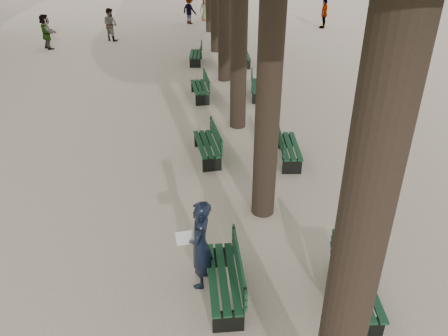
{
  "coord_description": "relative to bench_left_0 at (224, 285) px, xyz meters",
  "views": [
    {
      "loc": [
        -0.14,
        -5.28,
        5.8
      ],
      "look_at": [
        0.6,
        3.0,
        1.2
      ],
      "focal_mm": 35.0,
      "sensor_mm": 36.0,
      "label": 1
    }
  ],
  "objects": [
    {
      "name": "ground",
      "position": [
        -0.37,
        -0.43,
        -0.27
      ],
      "size": [
        120.0,
        120.0,
        0.0
      ],
      "primitive_type": "plane",
      "color": "#BCA48E",
      "rests_on": "ground"
    },
    {
      "name": "bench_left_0",
      "position": [
        0.0,
        0.0,
        0.0
      ],
      "size": [
        0.58,
        1.8,
        0.92
      ],
      "color": "black",
      "rests_on": "ground"
    },
    {
      "name": "bench_left_1",
      "position": [
        -0.0,
        5.36,
        0.0
      ],
      "size": [
        0.76,
        1.85,
        0.92
      ],
      "color": "black",
      "rests_on": "ground"
    },
    {
      "name": "bench_left_2",
      "position": [
        -0.0,
        10.35,
        0.0
      ],
      "size": [
        0.71,
        1.84,
        0.92
      ],
      "color": "black",
      "rests_on": "ground"
    },
    {
      "name": "bench_left_3",
      "position": [
        -0.0,
        15.33,
        0.0
      ],
      "size": [
        0.71,
        1.84,
        0.92
      ],
      "color": "black",
      "rests_on": "ground"
    },
    {
      "name": "bench_right_0",
      "position": [
        2.27,
        -0.34,
        0.0
      ],
      "size": [
        0.73,
        1.84,
        0.92
      ],
      "color": "black",
      "rests_on": "ground"
    },
    {
      "name": "bench_right_1",
      "position": [
        2.27,
        5.02,
        0.0
      ],
      "size": [
        0.71,
        1.84,
        0.92
      ],
      "color": "black",
      "rests_on": "ground"
    },
    {
      "name": "bench_right_2",
      "position": [
        2.27,
        10.31,
        0.0
      ],
      "size": [
        0.8,
        1.86,
        0.92
      ],
      "color": "black",
      "rests_on": "ground"
    },
    {
      "name": "bench_right_3",
      "position": [
        2.27,
        14.87,
        0.0
      ],
      "size": [
        0.64,
        1.82,
        0.92
      ],
      "color": "black",
      "rests_on": "ground"
    },
    {
      "name": "man_with_map",
      "position": [
        -0.38,
        0.39,
        0.61
      ],
      "size": [
        0.68,
        0.76,
        1.76
      ],
      "color": "black",
      "rests_on": "ground"
    },
    {
      "name": "pedestrian_b",
      "position": [
        -0.08,
        25.23,
        0.64
      ],
      "size": [
        1.08,
        1.1,
        1.82
      ],
      "primitive_type": "imported",
      "rotation": [
        0.0,
        0.0,
        2.34
      ],
      "color": "#262628",
      "rests_on": "ground"
    },
    {
      "name": "pedestrian_e",
      "position": [
        -7.84,
        18.9,
        0.63
      ],
      "size": [
        1.24,
        1.59,
        1.81
      ],
      "primitive_type": "imported",
      "rotation": [
        0.0,
        0.0,
        2.17
      ],
      "color": "#262628",
      "rests_on": "ground"
    },
    {
      "name": "pedestrian_d",
      "position": [
        1.02,
        26.31,
        0.52
      ],
      "size": [
        0.82,
        0.45,
        1.58
      ],
      "primitive_type": "imported",
      "rotation": [
        0.0,
        0.0,
        0.18
      ],
      "color": "#262628",
      "rests_on": "ground"
    },
    {
      "name": "pedestrian_a",
      "position": [
        -4.7,
        20.62,
        0.63
      ],
      "size": [
        0.92,
        0.81,
        1.8
      ],
      "primitive_type": "imported",
      "rotation": [
        0.0,
        0.0,
        2.51
      ],
      "color": "#262628",
      "rests_on": "ground"
    },
    {
      "name": "pedestrian_c",
      "position": [
        8.54,
        23.01,
        0.63
      ],
      "size": [
        0.83,
        1.09,
        1.8
      ],
      "primitive_type": "imported",
      "rotation": [
        0.0,
        0.0,
        4.19
      ],
      "color": "#262628",
      "rests_on": "ground"
    }
  ]
}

